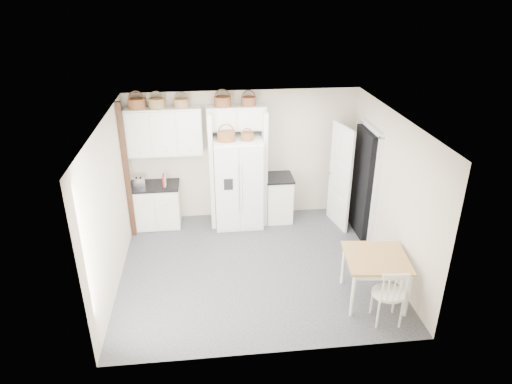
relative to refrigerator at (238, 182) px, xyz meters
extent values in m
plane|color=#29292F|center=(0.15, -1.60, -0.89)|extent=(4.50, 4.50, 0.00)
plane|color=white|center=(0.15, -1.60, 1.71)|extent=(4.50, 4.50, 0.00)
plane|color=beige|center=(0.15, 0.40, 0.41)|extent=(4.50, 0.00, 4.50)
plane|color=beige|center=(-2.10, -1.60, 0.41)|extent=(0.00, 4.00, 4.00)
plane|color=beige|center=(2.40, -1.60, 0.41)|extent=(0.00, 4.00, 4.00)
cube|color=white|center=(0.00, 0.00, 0.00)|extent=(0.92, 0.74, 1.78)
cube|color=white|center=(-1.62, 0.10, -0.47)|extent=(0.90, 0.57, 0.84)
cube|color=white|center=(0.82, 0.10, -0.44)|extent=(0.51, 0.61, 0.90)
cube|color=#9F6C42|center=(1.85, -2.65, -0.51)|extent=(1.01, 1.01, 0.76)
cube|color=white|center=(1.87, -3.15, -0.41)|extent=(0.50, 0.46, 0.96)
cube|color=black|center=(-1.62, 0.10, -0.03)|extent=(0.94, 0.61, 0.04)
cube|color=black|center=(0.82, 0.10, 0.03)|extent=(0.55, 0.65, 0.04)
cube|color=silver|center=(-1.90, 0.07, 0.07)|extent=(0.25, 0.14, 0.17)
cube|color=maroon|center=(-1.43, 0.02, 0.10)|extent=(0.04, 0.16, 0.23)
cube|color=beige|center=(-1.41, 0.02, 0.09)|extent=(0.04, 0.14, 0.21)
cylinder|color=brown|center=(-1.80, 0.23, 1.55)|extent=(0.32, 0.32, 0.18)
cylinder|color=olive|center=(-1.45, 0.23, 1.55)|extent=(0.30, 0.30, 0.17)
cylinder|color=olive|center=(-1.00, 0.23, 1.54)|extent=(0.28, 0.28, 0.16)
cylinder|color=brown|center=(-0.25, 0.23, 1.55)|extent=(0.31, 0.31, 0.18)
cylinder|color=brown|center=(0.23, 0.23, 1.54)|extent=(0.28, 0.28, 0.16)
cylinder|color=brown|center=(-0.21, -0.10, 0.98)|extent=(0.33, 0.33, 0.18)
cylinder|color=brown|center=(0.17, -0.10, 0.95)|extent=(0.23, 0.23, 0.13)
cube|color=white|center=(-1.35, 0.23, 1.01)|extent=(1.40, 0.34, 0.90)
cube|color=white|center=(0.00, 0.23, 1.23)|extent=(1.12, 0.34, 0.45)
cube|color=white|center=(-0.51, 0.10, 0.26)|extent=(0.08, 0.60, 2.30)
cube|color=white|center=(0.51, 0.10, 0.26)|extent=(0.08, 0.60, 2.30)
cube|color=#3B190F|center=(-2.05, -0.25, 0.41)|extent=(0.09, 0.09, 2.60)
cube|color=black|center=(2.31, -0.60, 0.13)|extent=(0.18, 0.85, 2.05)
cube|color=white|center=(1.95, -0.27, 0.13)|extent=(0.21, 0.79, 2.05)
camera|label=1|loc=(-0.57, -8.11, 3.60)|focal=32.00mm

